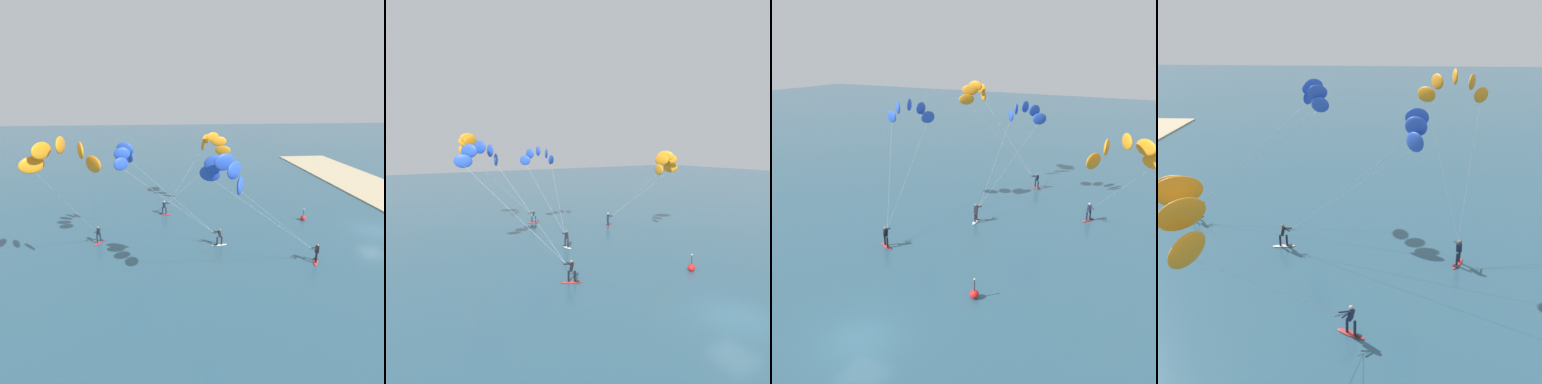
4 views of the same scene
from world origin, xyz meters
TOP-DOWN VIEW (x-y plane):
  - kitesurfer_nearshore at (-9.00, 17.47)m, footprint 6.76×10.71m
  - kitesurfer_mid_water at (-0.66, 24.49)m, footprint 4.25×9.90m
  - kitesurfer_far_out at (9.91, 15.79)m, footprint 6.30×8.63m
  - kitesurfer_downwind at (-7.32, 28.09)m, footprint 9.28×5.25m

SIDE VIEW (x-z plane):
  - kitesurfer_far_out at x=9.91m, z-range 3.04..12.17m
  - kitesurfer_mid_water at x=-0.66m, z-range 3.33..12.95m
  - kitesurfer_nearshore at x=-9.00m, z-range 3.52..13.61m
  - kitesurfer_downwind at x=-7.32m, z-range 3.94..14.99m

